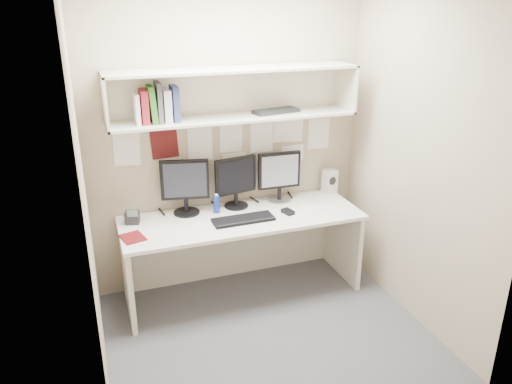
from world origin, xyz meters
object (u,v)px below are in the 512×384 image
object	(u,v)px
speaker	(330,181)
maroon_notebook	(133,238)
desk	(242,255)
monitor_left	(185,185)
monitor_center	(236,180)
desk_phone	(132,217)
monitor_right	(279,175)
keyboard	(243,219)

from	to	relation	value
speaker	maroon_notebook	size ratio (longest dim) A/B	1.12
desk	monitor_left	distance (m)	0.78
monitor_center	desk_phone	distance (m)	0.91
monitor_left	monitor_right	world-z (taller)	monitor_left
desk_phone	monitor_center	bearing A→B (deg)	20.33
keyboard	desk_phone	xyz separation A→B (m)	(-0.86, 0.25, 0.04)
monitor_left	desk_phone	world-z (taller)	monitor_left
keyboard	maroon_notebook	size ratio (longest dim) A/B	2.57
desk	monitor_right	distance (m)	0.77
monitor_right	desk_phone	size ratio (longest dim) A/B	3.38
maroon_notebook	monitor_center	bearing A→B (deg)	6.02
keyboard	monitor_center	bearing A→B (deg)	82.68
monitor_left	speaker	world-z (taller)	monitor_left
monitor_left	monitor_center	xyz separation A→B (m)	(0.44, 0.00, -0.01)
monitor_left	maroon_notebook	size ratio (longest dim) A/B	2.38
monitor_left	desk_phone	distance (m)	0.50
monitor_right	monitor_center	bearing A→B (deg)	-178.77
monitor_center	speaker	world-z (taller)	monitor_center
desk	monitor_center	xyz separation A→B (m)	(0.02, 0.22, 0.61)
speaker	maroon_notebook	distance (m)	1.89
monitor_left	desk	bearing A→B (deg)	-16.00
monitor_left	maroon_notebook	world-z (taller)	monitor_left
monitor_right	speaker	xyz separation A→B (m)	(0.52, 0.03, -0.13)
keyboard	speaker	bearing A→B (deg)	19.07
desk	speaker	xyz separation A→B (m)	(0.94, 0.25, 0.47)
desk	monitor_right	bearing A→B (deg)	27.51
monitor_left	desk_phone	size ratio (longest dim) A/B	3.53
desk	monitor_center	world-z (taller)	monitor_center
monitor_right	keyboard	xyz separation A→B (m)	(-0.44, -0.32, -0.23)
desk_phone	maroon_notebook	bearing A→B (deg)	-80.41
keyboard	speaker	distance (m)	1.02
monitor_left	monitor_center	size ratio (longest dim) A/B	1.06
monitor_center	speaker	size ratio (longest dim) A/B	2.00
monitor_center	monitor_right	distance (m)	0.40
desk	maroon_notebook	bearing A→B (deg)	-172.38
monitor_left	maroon_notebook	xyz separation A→B (m)	(-0.49, -0.34, -0.25)
monitor_right	desk_phone	xyz separation A→B (m)	(-1.30, -0.06, -0.19)
desk	maroon_notebook	distance (m)	0.99
maroon_notebook	desk_phone	bearing A→B (deg)	69.18
desk	desk_phone	world-z (taller)	desk_phone
desk	monitor_left	xyz separation A→B (m)	(-0.42, 0.22, 0.62)
desk	maroon_notebook	world-z (taller)	maroon_notebook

